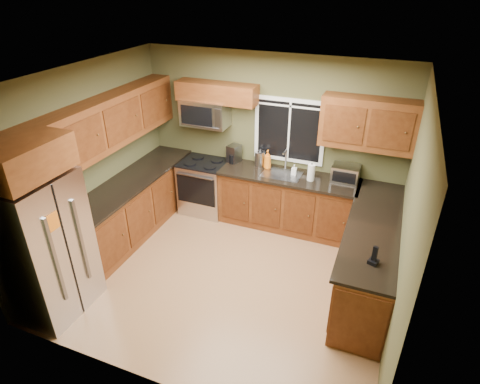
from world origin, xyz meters
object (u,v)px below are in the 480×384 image
Objects in this scene: range at (205,186)px; paper_towel_roll at (311,172)px; refrigerator at (45,247)px; microwave at (205,113)px; soap_bottle_a at (268,159)px; kettle at (260,158)px; cordless_phone at (374,258)px; soap_bottle_b at (294,170)px; coffee_maker at (234,154)px; toaster_oven at (345,173)px.

range is 3.32× the size of paper_towel_roll.
refrigerator is 2.37× the size of microwave.
soap_bottle_a is at bearing -0.13° from microwave.
kettle reaches higher than cordless_phone.
range is 5.54× the size of soap_bottle_b.
soap_bottle_b is (1.53, -0.08, -0.70)m from microwave.
microwave reaches higher than range.
microwave is 2.52× the size of kettle.
range is at bearing -89.98° from microwave.
coffee_maker is at bearing 141.84° from cordless_phone.
microwave reaches higher than cordless_phone.
kettle is 0.61m from soap_bottle_b.
refrigerator is at bearing -103.34° from microwave.
range is 1.91m from paper_towel_roll.
range is (0.69, 2.77, -0.43)m from refrigerator.
soap_bottle_a is (-1.22, -0.01, 0.03)m from toaster_oven.
microwave is 2.45× the size of soap_bottle_a.
kettle reaches higher than toaster_oven.
soap_bottle_a reaches higher than paper_towel_roll.
toaster_oven reaches higher than cordless_phone.
range is at bearing -169.03° from kettle.
refrigerator reaches higher than coffee_maker.
cordless_phone is at bearing -32.76° from microwave.
cordless_phone is at bearing -57.68° from paper_towel_roll.
toaster_oven is 1.30× the size of soap_bottle_a.
coffee_maker is 3.06m from cordless_phone.
range is 0.79m from coffee_maker.
range is at bearing 76.03° from refrigerator.
coffee_maker is 0.45m from kettle.
kettle is (0.45, 0.01, 0.00)m from coffee_maker.
coffee_maker reaches higher than range.
coffee_maker is 1.31× the size of cordless_phone.
kettle is 0.15m from soap_bottle_a.
toaster_oven is at bearing 107.59° from cordless_phone.
cordless_phone is (1.36, -1.78, -0.02)m from soap_bottle_b.
soap_bottle_a is at bearing 7.10° from range.
refrigerator is at bearing -118.77° from kettle.
paper_towel_roll is 0.91× the size of soap_bottle_a.
paper_towel_roll is (1.81, -0.16, -0.66)m from microwave.
soap_bottle_b is 2.24m from cordless_phone.
microwave is 1.89× the size of toaster_oven.
refrigerator reaches higher than paper_towel_roll.
coffee_maker reaches higher than paper_towel_roll.
microwave is at bearing -176.01° from coffee_maker.
toaster_oven is 0.77m from soap_bottle_b.
cordless_phone is (2.89, -1.86, -0.72)m from microwave.
toaster_oven is at bearing 0.62° from soap_bottle_a.
coffee_maker is at bearing 179.28° from toaster_oven.
toaster_oven is (2.29, 0.15, 0.59)m from range.
refrigerator is at bearing -135.65° from toaster_oven.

